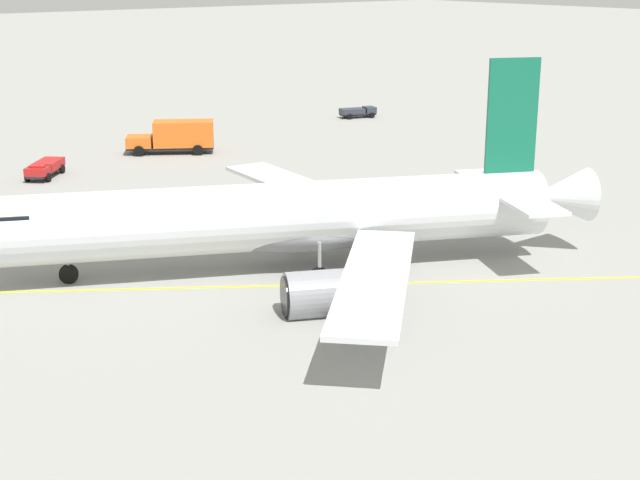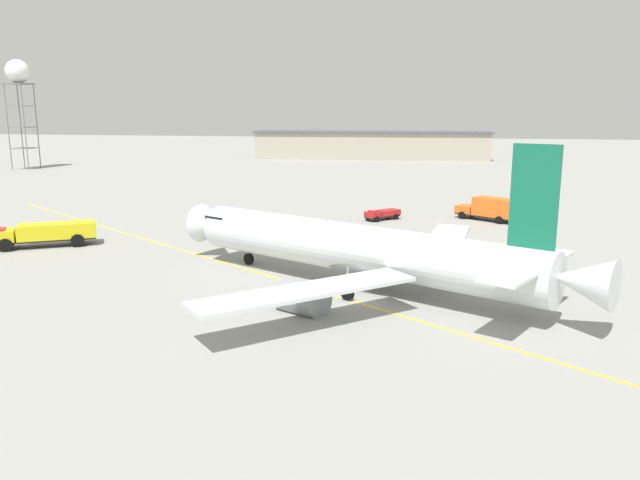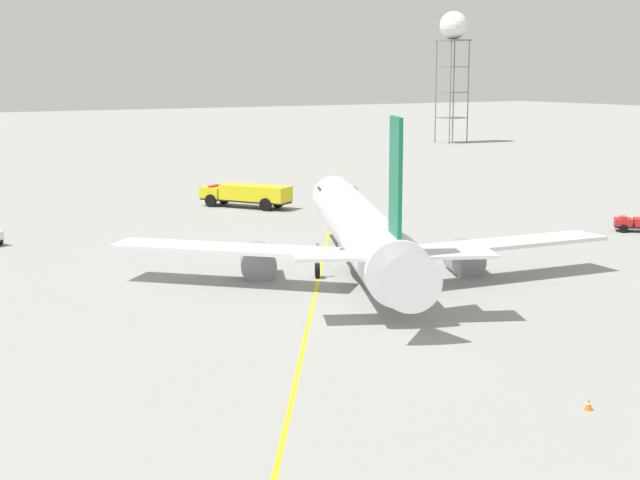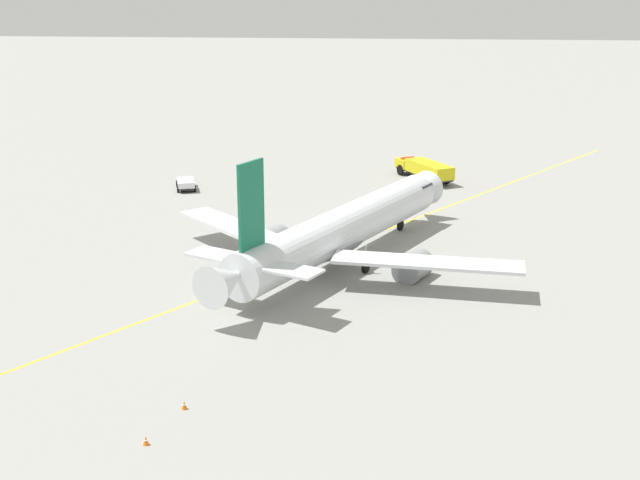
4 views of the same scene
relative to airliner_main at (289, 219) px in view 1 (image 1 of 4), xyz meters
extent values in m
plane|color=gray|center=(-2.90, -1.09, -3.05)|extent=(600.00, 600.00, 0.00)
cylinder|color=silver|center=(0.22, 0.45, 0.23)|extent=(17.78, 30.91, 4.00)
cone|color=silver|center=(-7.53, -15.49, 0.53)|extent=(4.81, 5.08, 3.40)
cube|color=black|center=(6.87, 14.13, 1.13)|extent=(4.11, 3.64, 0.70)
ellipsoid|color=slate|center=(-0.49, -1.01, -0.87)|extent=(8.34, 12.07, 2.20)
cube|color=#146B4C|center=(-6.03, -12.39, 5.69)|extent=(1.62, 2.98, 6.94)
cube|color=silver|center=(-9.08, -10.90, 1.03)|extent=(5.80, 4.61, 0.20)
cube|color=silver|center=(-2.97, -13.87, 1.03)|extent=(5.80, 4.61, 0.20)
cube|color=silver|center=(-10.15, 2.15, -0.47)|extent=(13.57, 13.89, 0.28)
cube|color=silver|center=(7.95, -6.66, -0.47)|extent=(16.38, 4.92, 0.28)
cylinder|color=gray|center=(-6.94, 3.21, -2.01)|extent=(3.83, 4.24, 2.58)
cylinder|color=black|center=(-6.16, 4.80, -2.01)|extent=(2.04, 1.09, 2.19)
cylinder|color=gray|center=(6.81, -3.48, -2.01)|extent=(3.83, 4.24, 2.58)
cylinder|color=black|center=(7.58, -1.88, -2.01)|extent=(2.04, 1.09, 2.19)
cylinder|color=#9EA0A5|center=(5.61, 11.53, -1.49)|extent=(0.20, 0.20, 2.03)
cylinder|color=black|center=(5.61, 11.53, -2.50)|extent=(0.75, 1.12, 1.10)
cylinder|color=#9EA0A5|center=(-3.55, 0.47, -1.49)|extent=(0.20, 0.20, 2.03)
cylinder|color=black|center=(-3.55, 0.47, -2.50)|extent=(0.75, 1.12, 1.10)
cylinder|color=#9EA0A5|center=(2.56, -2.50, -1.49)|extent=(0.20, 0.20, 2.03)
cylinder|color=black|center=(2.56, -2.50, -2.50)|extent=(0.75, 1.12, 1.10)
cube|color=#232326|center=(35.35, -11.78, -2.45)|extent=(6.34, 8.14, 0.20)
cube|color=orange|center=(36.94, -9.31, -1.85)|extent=(3.48, 3.43, 1.00)
cube|color=black|center=(37.54, -8.39, -1.70)|extent=(1.87, 1.25, 0.56)
cube|color=orange|center=(34.64, -12.87, -1.15)|extent=(5.26, 6.17, 2.40)
cylinder|color=black|center=(35.83, -8.64, -2.55)|extent=(0.78, 0.99, 1.00)
cylinder|color=black|center=(38.01, -10.05, -2.55)|extent=(0.78, 0.99, 1.00)
cylinder|color=black|center=(32.82, -13.29, -2.55)|extent=(0.78, 0.99, 1.00)
cylinder|color=black|center=(35.00, -14.70, -2.55)|extent=(0.78, 0.99, 1.00)
cube|color=#232326|center=(32.79, 1.81, -2.57)|extent=(4.76, 4.54, 0.20)
cube|color=red|center=(31.49, 3.00, -2.14)|extent=(2.34, 2.35, 0.65)
cube|color=black|center=(31.00, 3.45, -2.05)|extent=(1.08, 1.17, 0.36)
cube|color=red|center=(33.42, 1.23, -2.12)|extent=(3.68, 3.58, 0.70)
cube|color=red|center=(31.49, 3.00, -1.72)|extent=(1.29, 1.34, 0.16)
cylinder|color=black|center=(30.88, 2.34, -2.67)|extent=(0.75, 0.72, 0.76)
cylinder|color=black|center=(32.09, 3.67, -2.67)|extent=(0.75, 0.72, 0.76)
cylinder|color=black|center=(33.37, 0.05, -2.67)|extent=(0.75, 0.72, 0.76)
cylinder|color=black|center=(34.59, 1.38, -2.67)|extent=(0.75, 0.72, 0.76)
cube|color=#232326|center=(40.45, -39.77, -2.63)|extent=(2.63, 4.44, 0.20)
cube|color=#2D333D|center=(40.00, -41.17, -2.18)|extent=(1.96, 1.71, 0.70)
cube|color=black|center=(39.83, -41.68, -2.07)|extent=(1.34, 0.50, 0.39)
cube|color=#2D333D|center=(40.67, -39.07, -2.23)|extent=(2.41, 3.13, 0.60)
cylinder|color=black|center=(40.78, -41.42, -2.73)|extent=(0.46, 0.70, 0.64)
cylinder|color=black|center=(39.21, -40.92, -2.73)|extent=(0.46, 0.70, 0.64)
cylinder|color=black|center=(41.65, -38.73, -2.73)|extent=(0.46, 0.70, 0.64)
cylinder|color=black|center=(40.08, -38.23, -2.73)|extent=(0.46, 0.70, 0.64)
cube|color=yellow|center=(-5.39, -2.43, -3.05)|extent=(82.27, 121.31, 0.01)
camera|label=1|loc=(-42.67, 31.13, 14.57)|focal=51.99mm
camera|label=2|loc=(-48.33, -6.91, 11.23)|focal=34.43mm
camera|label=3|loc=(-38.72, -57.34, 11.77)|focal=53.61mm
camera|label=4|loc=(5.45, -76.28, 22.79)|focal=48.37mm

